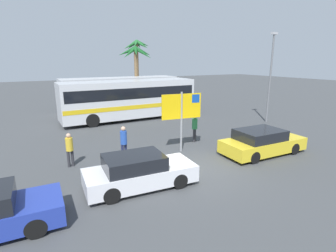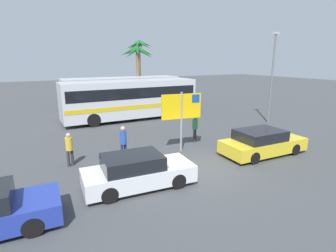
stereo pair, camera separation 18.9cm
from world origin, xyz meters
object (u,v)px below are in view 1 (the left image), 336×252
bus_rear_coach (121,92)px  pedestrian_near_sign (70,147)px  ferry_sign (182,109)px  car_yellow (262,142)px  bus_front_coach (129,98)px  pedestrian_crossing_lot (124,140)px  pedestrian_by_bus (195,126)px  car_white (139,172)px

bus_rear_coach → pedestrian_near_sign: 13.85m
ferry_sign → car_yellow: 4.49m
bus_front_coach → car_yellow: 11.65m
bus_rear_coach → pedestrian_crossing_lot: (-4.27, -12.55, -0.77)m
bus_front_coach → car_yellow: bearing=-75.2°
bus_front_coach → car_yellow: size_ratio=2.39×
bus_rear_coach → pedestrian_by_bus: 11.76m
car_yellow → bus_rear_coach: bearing=100.9°
car_yellow → car_white: same height
car_white → pedestrian_near_sign: pedestrian_near_sign is taller
ferry_sign → pedestrian_crossing_lot: (-3.19, 0.23, -1.32)m
pedestrian_by_bus → pedestrian_near_sign: bearing=55.1°
bus_front_coach → bus_rear_coach: (0.64, 3.97, 0.00)m
pedestrian_near_sign → bus_front_coach: bearing=135.0°
bus_front_coach → car_white: bearing=-109.6°
bus_front_coach → ferry_sign: 8.84m
bus_front_coach → bus_rear_coach: 4.02m
pedestrian_by_bus → pedestrian_crossing_lot: (-4.73, -0.82, 0.04)m
ferry_sign → pedestrian_crossing_lot: 3.45m
car_white → bus_front_coach: bearing=74.8°
car_yellow → pedestrian_near_sign: pedestrian_near_sign is taller
bus_front_coach → car_white: (-4.11, -11.55, -1.15)m
car_white → pedestrian_near_sign: bearing=124.1°
bus_rear_coach → pedestrian_by_bus: (0.46, -11.73, -0.82)m
bus_rear_coach → pedestrian_crossing_lot: bus_rear_coach is taller
bus_front_coach → car_yellow: (2.96, -11.21, -1.15)m
car_white → pedestrian_near_sign: size_ratio=2.73×
bus_rear_coach → car_yellow: size_ratio=2.39×
pedestrian_crossing_lot → ferry_sign: bearing=74.9°
bus_front_coach → pedestrian_by_bus: size_ratio=6.61×
ferry_sign → pedestrian_by_bus: 2.31m
bus_rear_coach → car_yellow: (2.32, -15.18, -1.15)m
pedestrian_by_bus → bus_rear_coach: bearing=-35.6°
car_yellow → pedestrian_near_sign: bearing=163.4°
bus_rear_coach → car_yellow: bus_rear_coach is taller
pedestrian_near_sign → pedestrian_crossing_lot: pedestrian_crossing_lot is taller
ferry_sign → car_yellow: size_ratio=0.70×
bus_front_coach → pedestrian_by_bus: (1.10, -7.76, -0.82)m
bus_rear_coach → pedestrian_near_sign: bearing=-119.0°
bus_rear_coach → ferry_sign: bearing=-94.8°
bus_front_coach → pedestrian_crossing_lot: bus_front_coach is taller
bus_front_coach → pedestrian_by_bus: bearing=-81.9°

